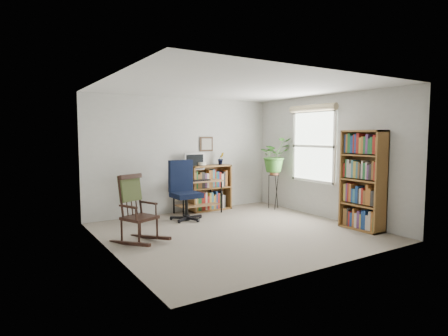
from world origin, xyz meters
TOP-DOWN VIEW (x-y plane):
  - floor at (0.00, 0.00)m, footprint 4.20×4.00m
  - ceiling at (0.00, 0.00)m, footprint 4.20×4.00m
  - wall_back at (0.00, 2.00)m, footprint 4.20×0.00m
  - wall_front at (0.00, -2.00)m, footprint 4.20×0.00m
  - wall_left at (-2.10, 0.00)m, footprint 0.00×4.00m
  - wall_right at (2.10, 0.00)m, footprint 0.00×4.00m
  - window at (2.06, 0.30)m, footprint 0.12×1.20m
  - desk at (0.17, 1.70)m, footprint 0.96×0.53m
  - monitor at (0.17, 1.84)m, footprint 0.46×0.16m
  - keyboard at (0.17, 1.58)m, footprint 0.40×0.15m
  - office_chair at (-0.33, 1.23)m, footprint 0.64×0.64m
  - rocking_chair at (-1.59, 0.26)m, footprint 0.85×1.05m
  - low_bookshelf at (0.54, 1.82)m, footprint 0.93×0.31m
  - tall_bookshelf at (1.92, -1.01)m, footprint 0.32×0.75m
  - plant_stand at (1.80, 1.19)m, footprint 0.28×0.28m
  - spider_plant at (1.80, 1.19)m, footprint 1.69×1.88m
  - potted_plant_small at (0.82, 1.83)m, footprint 0.13×0.24m
  - framed_picture at (0.54, 1.97)m, footprint 0.32×0.04m

SIDE VIEW (x-z plane):
  - floor at x=0.00m, z-range 0.00..0.00m
  - desk at x=0.17m, z-range 0.00..0.69m
  - plant_stand at x=1.80m, z-range 0.00..0.88m
  - low_bookshelf at x=0.54m, z-range 0.00..0.98m
  - rocking_chair at x=-1.59m, z-range 0.00..1.05m
  - office_chair at x=-0.33m, z-range 0.00..1.16m
  - keyboard at x=0.17m, z-range 0.69..0.71m
  - tall_bookshelf at x=1.92m, z-range 0.00..1.71m
  - monitor at x=0.17m, z-range 0.69..1.25m
  - potted_plant_small at x=0.82m, z-range 0.98..1.09m
  - wall_back at x=0.00m, z-range 0.00..2.40m
  - wall_front at x=0.00m, z-range 0.00..2.40m
  - wall_left at x=-2.10m, z-range 0.00..2.40m
  - wall_right at x=2.10m, z-range 0.00..2.40m
  - window at x=2.06m, z-range 0.65..2.15m
  - framed_picture at x=0.54m, z-range 1.27..1.59m
  - spider_plant at x=1.80m, z-range 0.81..2.28m
  - ceiling at x=0.00m, z-range 2.40..2.40m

